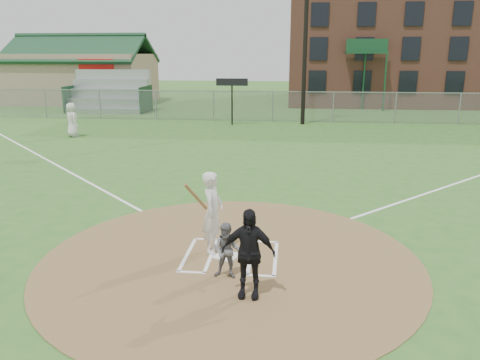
# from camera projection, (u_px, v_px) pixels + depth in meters

# --- Properties ---
(ground) EXTENTS (140.00, 140.00, 0.00)m
(ground) POSITION_uv_depth(u_px,v_px,m) (230.00, 260.00, 10.40)
(ground) COLOR #2F6021
(ground) RESTS_ON ground
(dirt_circle) EXTENTS (8.40, 8.40, 0.02)m
(dirt_circle) POSITION_uv_depth(u_px,v_px,m) (230.00, 259.00, 10.40)
(dirt_circle) COLOR olive
(dirt_circle) RESTS_ON ground
(home_plate) EXTENTS (0.65, 0.65, 0.03)m
(home_plate) POSITION_uv_depth(u_px,v_px,m) (227.00, 256.00, 10.50)
(home_plate) COLOR white
(home_plate) RESTS_ON dirt_circle
(foul_line_third) EXTENTS (17.04, 17.04, 0.01)m
(foul_line_third) POSITION_uv_depth(u_px,v_px,m) (49.00, 161.00, 19.98)
(foul_line_third) COLOR white
(foul_line_third) RESTS_ON ground
(catcher) EXTENTS (0.59, 0.48, 1.16)m
(catcher) POSITION_uv_depth(u_px,v_px,m) (227.00, 251.00, 9.39)
(catcher) COLOR slate
(catcher) RESTS_ON dirt_circle
(umpire) EXTENTS (1.03, 0.47, 1.72)m
(umpire) POSITION_uv_depth(u_px,v_px,m) (248.00, 253.00, 8.60)
(umpire) COLOR black
(umpire) RESTS_ON dirt_circle
(ondeck_player) EXTENTS (1.06, 1.05, 1.85)m
(ondeck_player) POSITION_uv_depth(u_px,v_px,m) (72.00, 120.00, 25.52)
(ondeck_player) COLOR silver
(ondeck_player) RESTS_ON ground
(batters_boxes) EXTENTS (2.08, 1.88, 0.01)m
(batters_boxes) POSITION_uv_depth(u_px,v_px,m) (231.00, 256.00, 10.54)
(batters_boxes) COLOR white
(batters_boxes) RESTS_ON dirt_circle
(batter_at_plate) EXTENTS (0.80, 1.02, 1.89)m
(batter_at_plate) POSITION_uv_depth(u_px,v_px,m) (213.00, 212.00, 10.56)
(batter_at_plate) COLOR silver
(batter_at_plate) RESTS_ON dirt_circle
(outfield_fence) EXTENTS (56.08, 0.08, 2.03)m
(outfield_fence) POSITION_uv_depth(u_px,v_px,m) (272.00, 106.00, 31.24)
(outfield_fence) COLOR slate
(outfield_fence) RESTS_ON ground
(bleachers) EXTENTS (6.08, 3.20, 3.20)m
(bleachers) POSITION_uv_depth(u_px,v_px,m) (108.00, 91.00, 36.48)
(bleachers) COLOR #B7BABF
(bleachers) RESTS_ON ground
(clubhouse) EXTENTS (12.20, 8.71, 6.23)m
(clubhouse) POSITION_uv_depth(u_px,v_px,m) (84.00, 76.00, 43.32)
(clubhouse) COLOR tan
(clubhouse) RESTS_ON ground
(brick_warehouse) EXTENTS (30.00, 17.17, 15.00)m
(brick_warehouse) POSITION_uv_depth(u_px,v_px,m) (454.00, 19.00, 43.18)
(brick_warehouse) COLOR brown
(brick_warehouse) RESTS_ON ground
(light_pole) EXTENTS (1.20, 0.30, 12.22)m
(light_pole) POSITION_uv_depth(u_px,v_px,m) (306.00, 17.00, 28.61)
(light_pole) COLOR black
(light_pole) RESTS_ON ground
(scoreboard_sign) EXTENTS (2.00, 0.10, 2.93)m
(scoreboard_sign) POSITION_uv_depth(u_px,v_px,m) (232.00, 87.00, 29.42)
(scoreboard_sign) COLOR black
(scoreboard_sign) RESTS_ON ground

